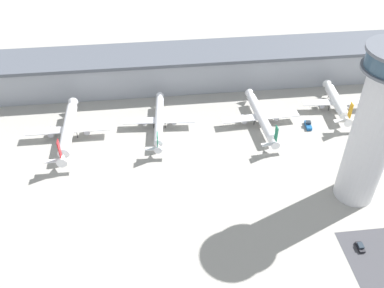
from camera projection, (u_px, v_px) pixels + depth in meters
The scene contains 9 objects.
ground_plane at pixel (217, 178), 161.75m from camera, with size 1000.00×1000.00×0.00m, color #9E9B93.
terminal_building at pixel (195, 67), 209.93m from camera, with size 221.72×25.00×17.62m.
control_tower at pixel (376, 125), 135.86m from camera, with size 19.42×19.42×62.50m.
airplane_gate_alpha at pixel (68, 130), 177.61m from camera, with size 35.38×42.01×14.45m.
airplane_gate_bravo at pixel (159, 121), 183.77m from camera, with size 30.99×40.47×11.58m.
airplane_gate_charlie at pixel (261, 117), 185.70m from camera, with size 34.77×40.23×12.61m.
airplane_gate_delta at pixel (337, 102), 193.68m from camera, with size 31.10×32.53×13.92m.
service_truck_catering at pixel (308, 125), 186.43m from camera, with size 2.86×6.12×2.53m.
car_green_van at pixel (360, 247), 136.53m from camera, with size 2.01×4.26×1.58m.
Camera 1 is at (-22.78, -115.07, 112.53)m, focal length 40.00 mm.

